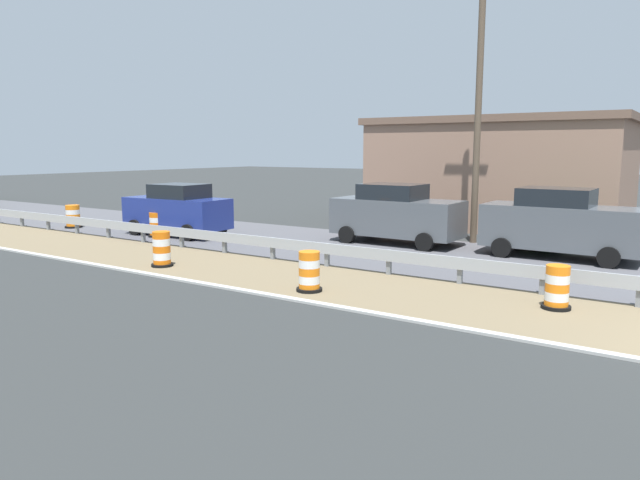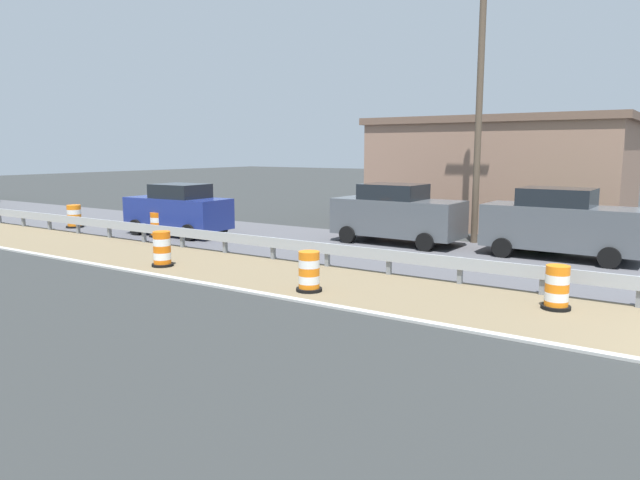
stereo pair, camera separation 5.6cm
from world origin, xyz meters
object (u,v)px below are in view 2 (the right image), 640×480
object	(u,v)px
traffic_barrel_far	(74,217)
car_distant_a	(561,223)
traffic_barrel_mid	(162,251)
car_lead_near_lane	(178,210)
traffic_barrel_nearest	(557,290)
traffic_barrel_farther	(158,226)
traffic_barrel_close	(309,273)
car_mid_far_lane	(397,214)
utility_pole_near	(479,110)

from	to	relation	value
traffic_barrel_far	car_distant_a	bearing A→B (deg)	-77.75
traffic_barrel_mid	car_lead_near_lane	xyz separation A→B (m)	(4.75, 4.45, 0.57)
traffic_barrel_nearest	traffic_barrel_farther	world-z (taller)	traffic_barrel_farther
traffic_barrel_close	car_mid_far_lane	bearing A→B (deg)	11.29
traffic_barrel_close	car_distant_a	size ratio (longest dim) A/B	0.21
car_mid_far_lane	traffic_barrel_close	bearing A→B (deg)	-78.10
traffic_barrel_nearest	car_lead_near_lane	distance (m)	15.62
traffic_barrel_nearest	car_mid_far_lane	bearing A→B (deg)	48.35
traffic_barrel_close	traffic_barrel_mid	size ratio (longest dim) A/B	0.95
utility_pole_near	car_distant_a	bearing A→B (deg)	-114.67
car_lead_near_lane	traffic_barrel_farther	bearing A→B (deg)	61.74
car_distant_a	utility_pole_near	size ratio (longest dim) A/B	0.51
traffic_barrel_mid	car_mid_far_lane	size ratio (longest dim) A/B	0.22
traffic_barrel_nearest	utility_pole_near	world-z (taller)	utility_pole_near
traffic_barrel_far	car_distant_a	size ratio (longest dim) A/B	0.21
utility_pole_near	traffic_barrel_mid	bearing A→B (deg)	147.16
traffic_barrel_nearest	car_distant_a	distance (m)	6.62
traffic_barrel_close	car_mid_far_lane	xyz separation A→B (m)	(7.89, 1.58, 0.65)
traffic_barrel_farther	car_lead_near_lane	xyz separation A→B (m)	(0.77, -0.38, 0.60)
car_mid_far_lane	car_lead_near_lane	bearing A→B (deg)	-159.30
traffic_barrel_close	traffic_barrel_farther	xyz separation A→B (m)	(4.09, 10.24, -0.01)
traffic_barrel_nearest	utility_pole_near	distance (m)	10.26
traffic_barrel_close	traffic_barrel_far	distance (m)	15.96
traffic_barrel_nearest	traffic_barrel_farther	bearing A→B (deg)	81.23
traffic_barrel_close	car_lead_near_lane	world-z (taller)	car_lead_near_lane
traffic_barrel_farther	car_distant_a	xyz separation A→B (m)	(4.04, -14.34, 0.68)
traffic_barrel_nearest	traffic_barrel_mid	xyz separation A→B (m)	(-1.57, 10.84, 0.04)
car_distant_a	traffic_barrel_mid	bearing A→B (deg)	-139.29
traffic_barrel_nearest	car_lead_near_lane	world-z (taller)	car_lead_near_lane
traffic_barrel_nearest	car_mid_far_lane	xyz separation A→B (m)	(6.22, 6.99, 0.67)
car_lead_near_lane	utility_pole_near	bearing A→B (deg)	-157.90
car_mid_far_lane	utility_pole_near	bearing A→B (deg)	37.91
traffic_barrel_far	car_mid_far_lane	size ratio (longest dim) A/B	0.21
traffic_barrel_mid	car_lead_near_lane	size ratio (longest dim) A/B	0.23
traffic_barrel_mid	car_distant_a	distance (m)	12.47
traffic_barrel_close	utility_pole_near	bearing A→B (deg)	-4.44
traffic_barrel_close	utility_pole_near	size ratio (longest dim) A/B	0.11
traffic_barrel_close	traffic_barrel_far	size ratio (longest dim) A/B	0.98
car_lead_near_lane	car_mid_far_lane	size ratio (longest dim) A/B	0.94
car_distant_a	traffic_barrel_close	bearing A→B (deg)	-116.17
traffic_barrel_mid	traffic_barrel_farther	xyz separation A→B (m)	(3.99, 4.82, -0.03)
traffic_barrel_far	car_distant_a	world-z (taller)	car_distant_a
traffic_barrel_nearest	traffic_barrel_farther	xyz separation A→B (m)	(2.42, 15.66, 0.00)
car_distant_a	car_mid_far_lane	bearing A→B (deg)	-177.04
traffic_barrel_far	utility_pole_near	xyz separation A→B (m)	(5.79, -16.23, 4.40)
car_mid_far_lane	utility_pole_near	world-z (taller)	utility_pole_near
traffic_barrel_nearest	traffic_barrel_close	distance (m)	5.67
traffic_barrel_far	traffic_barrel_mid	bearing A→B (deg)	-110.54
traffic_barrel_farther	car_lead_near_lane	world-z (taller)	car_lead_near_lane
traffic_barrel_farther	car_distant_a	size ratio (longest dim) A/B	0.20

